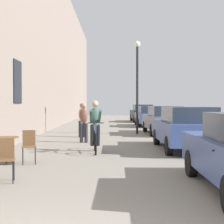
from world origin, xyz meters
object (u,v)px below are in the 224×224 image
Objects in this scene: pedestrian_near at (83,120)px; pedestrian_mid at (81,118)px; cafe_chair_far_toward_street at (28,144)px; cyclist_on_bicycle at (94,128)px; parked_car_fifth at (141,113)px; parked_car_second at (184,128)px; cafe_chair_mid_toward_wall at (4,157)px; parked_car_fourth at (148,116)px; cafe_table_far at (5,144)px; street_lamp at (136,75)px; parked_car_third at (162,119)px.

pedestrian_mid is (-0.27, 2.31, -0.00)m from pedestrian_near.
cyclist_on_bicycle reaches higher than cafe_chair_far_toward_street.
cyclist_on_bicycle reaches higher than parked_car_fifth.
parked_car_second is 0.97× the size of parked_car_fifth.
parked_car_second reaches higher than cafe_chair_mid_toward_wall.
cafe_chair_far_toward_street is at bearing -107.81° from parked_car_fourth.
cafe_chair_far_toward_street is 0.54× the size of pedestrian_near.
street_lamp is at bearing 65.10° from cafe_table_far.
parked_car_fifth is at bearing 73.64° from pedestrian_mid.
cafe_chair_far_toward_street is at bearing 91.05° from cafe_chair_mid_toward_wall.
cafe_table_far is 0.18× the size of parked_car_fourth.
parked_car_fifth is (1.33, 12.29, -2.31)m from street_lamp.
cyclist_on_bicycle is (1.64, 4.35, 0.29)m from cafe_chair_mid_toward_wall.
cafe_chair_far_toward_street is 0.22× the size of parked_car_fourth.
cyclist_on_bicycle is at bearing -80.14° from pedestrian_mid.
street_lamp is (3.53, 11.04, 2.59)m from cafe_chair_mid_toward_wall.
cafe_table_far is 10.56m from parked_car_third.
parked_car_third is at bearing 88.44° from parked_car_second.
cafe_chair_far_toward_street is 21.73m from parked_car_fifth.
cyclist_on_bicycle is 19.25m from parked_car_fifth.
parked_car_third is (3.89, 3.99, -0.15)m from pedestrian_near.
parked_car_fourth is (0.06, 12.41, -0.03)m from parked_car_second.
parked_car_second is 18.49m from parked_car_fifth.
parked_car_fifth reaches higher than parked_car_second.
parked_car_third is at bearing 60.89° from cafe_chair_far_toward_street.
street_lamp reaches higher than parked_car_second.
pedestrian_near is 16.70m from parked_car_fifth.
cyclist_on_bicycle is at bearing -105.79° from street_lamp.
street_lamp reaches higher than cyclist_on_bicycle.
parked_car_fourth is at bearing 91.05° from parked_car_third.
parked_car_fifth reaches higher than cafe_chair_mid_toward_wall.
cyclist_on_bicycle is 0.43× the size of parked_car_fourth.
cafe_chair_mid_toward_wall is 0.51× the size of cyclist_on_bicycle.
parked_car_fifth is at bearing 80.38° from cyclist_on_bicycle.
pedestrian_near is (1.66, 4.99, 0.40)m from cafe_table_far.
cafe_chair_far_toward_street is at bearing -127.44° from cyclist_on_bicycle.
parked_car_second reaches higher than parked_car_third.
cyclist_on_bicycle is 1.08× the size of pedestrian_mid.
cafe_chair_far_toward_street is 7.28m from pedestrian_mid.
pedestrian_mid is 0.40× the size of parked_car_fourth.
pedestrian_near is 0.33× the size of street_lamp.
parked_car_third is (0.17, 6.23, -0.01)m from parked_car_second.
parked_car_fourth is (-0.11, 6.18, -0.02)m from parked_car_third.
cafe_chair_mid_toward_wall is 2.18m from cafe_table_far.
parked_car_third reaches higher than parked_car_fourth.
parked_car_third is at bearing -88.95° from parked_car_fourth.
pedestrian_near reaches higher than pedestrian_mid.
cyclist_on_bicycle is (2.26, 2.26, 0.29)m from cafe_table_far.
pedestrian_near reaches higher than cafe_table_far.
cafe_chair_mid_toward_wall is at bearing -73.29° from cafe_table_far.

